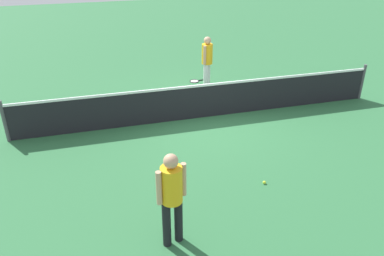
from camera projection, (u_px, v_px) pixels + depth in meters
The scene contains 6 objects.
ground_plane at pixel (203, 117), 10.68m from camera, with size 40.00×40.00×0.00m, color #2D6B3D.
court_net at pixel (204, 100), 10.45m from camera, with size 10.09×0.09×1.07m.
player_near_side at pixel (172, 193), 5.97m from camera, with size 0.52×0.42×1.70m.
player_far_side at pixel (207, 59), 12.11m from camera, with size 0.48×0.48×1.70m.
tennis_racket_far_player at pixel (195, 81), 13.17m from camera, with size 0.60×0.35×0.03m.
tennis_ball_by_net at pixel (264, 182), 7.88m from camera, with size 0.07×0.07×0.07m, color #C6E033.
Camera 1 is at (-2.88, -9.19, 4.65)m, focal length 36.12 mm.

